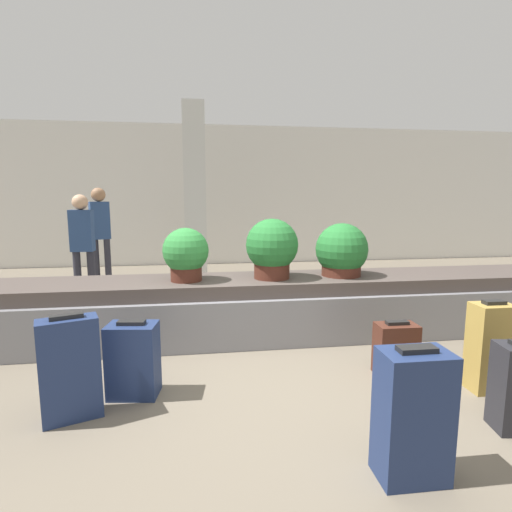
% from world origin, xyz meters
% --- Properties ---
extents(ground_plane, '(18.00, 18.00, 0.00)m').
position_xyz_m(ground_plane, '(0.00, 0.00, 0.00)').
color(ground_plane, '#6B6051').
extents(back_wall, '(18.00, 0.06, 3.20)m').
position_xyz_m(back_wall, '(0.00, 6.26, 1.60)').
color(back_wall, silver).
rests_on(back_wall, ground_plane).
extents(carousel, '(8.38, 0.98, 0.67)m').
position_xyz_m(carousel, '(0.00, 1.20, 0.32)').
color(carousel, gray).
rests_on(carousel, ground_plane).
extents(pillar, '(0.38, 0.38, 3.20)m').
position_xyz_m(pillar, '(-0.68, 4.06, 1.60)').
color(pillar, silver).
rests_on(pillar, ground_plane).
extents(suitcase_0, '(0.32, 0.23, 0.76)m').
position_xyz_m(suitcase_0, '(1.70, -0.38, 0.37)').
color(suitcase_0, '#A3843D').
rests_on(suitcase_0, ground_plane).
extents(suitcase_2, '(0.37, 0.23, 0.49)m').
position_xyz_m(suitcase_2, '(1.09, 0.01, 0.24)').
color(suitcase_2, '#472319').
rests_on(suitcase_2, ground_plane).
extents(suitcase_3, '(0.41, 0.31, 0.62)m').
position_xyz_m(suitcase_3, '(-1.17, -0.06, 0.30)').
color(suitcase_3, navy).
rests_on(suitcase_3, ground_plane).
extents(suitcase_4, '(0.44, 0.31, 0.77)m').
position_xyz_m(suitcase_4, '(-1.56, -0.34, 0.37)').
color(suitcase_4, navy).
rests_on(suitcase_4, ground_plane).
extents(suitcase_5, '(0.39, 0.26, 0.78)m').
position_xyz_m(suitcase_5, '(0.53, -1.26, 0.38)').
color(suitcase_5, navy).
rests_on(suitcase_5, ground_plane).
extents(potted_plant_0, '(0.60, 0.60, 0.61)m').
position_xyz_m(potted_plant_0, '(1.00, 1.20, 0.95)').
color(potted_plant_0, '#4C2319').
rests_on(potted_plant_0, carousel).
extents(potted_plant_1, '(0.59, 0.59, 0.67)m').
position_xyz_m(potted_plant_1, '(0.17, 1.17, 1.01)').
color(potted_plant_1, '#4C2319').
rests_on(potted_plant_1, carousel).
extents(potted_plant_2, '(0.50, 0.50, 0.58)m').
position_xyz_m(potted_plant_2, '(-0.78, 1.17, 0.97)').
color(potted_plant_2, '#4C2319').
rests_on(potted_plant_2, carousel).
extents(traveler_0, '(0.37, 0.30, 1.74)m').
position_xyz_m(traveler_0, '(-2.36, 4.20, 1.05)').
color(traveler_0, '#282833').
rests_on(traveler_0, ground_plane).
extents(traveler_1, '(0.33, 0.23, 1.62)m').
position_xyz_m(traveler_1, '(-2.35, 3.03, 0.96)').
color(traveler_1, '#282833').
rests_on(traveler_1, ground_plane).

